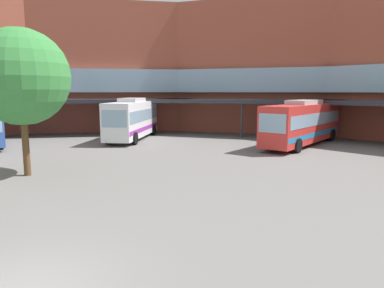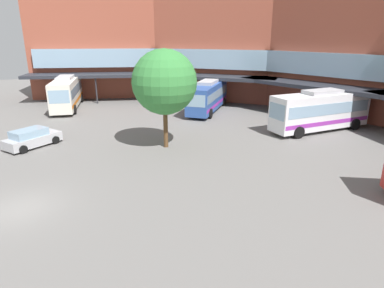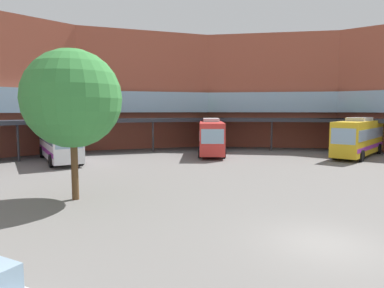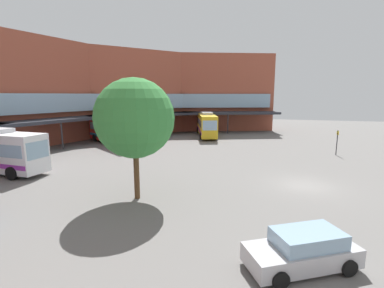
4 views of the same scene
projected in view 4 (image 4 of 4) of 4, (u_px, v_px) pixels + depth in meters
ground_plane at (304, 185)px, 21.22m from camera, size 120.46×120.46×0.00m
station_building at (38, 94)px, 26.51m from camera, size 78.24×38.39×14.30m
bus_1 at (207, 124)px, 45.96m from camera, size 11.15×5.70×4.01m
bus_4 at (114, 131)px, 38.38m from camera, size 8.84×11.40×3.85m
parked_car at (303, 250)px, 11.00m from camera, size 3.76×4.71×1.53m
plaza_tree at (135, 118)px, 17.67m from camera, size 5.10×5.10×7.87m
stop_sign_post at (337, 140)px, 31.56m from camera, size 0.60×0.10×2.85m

